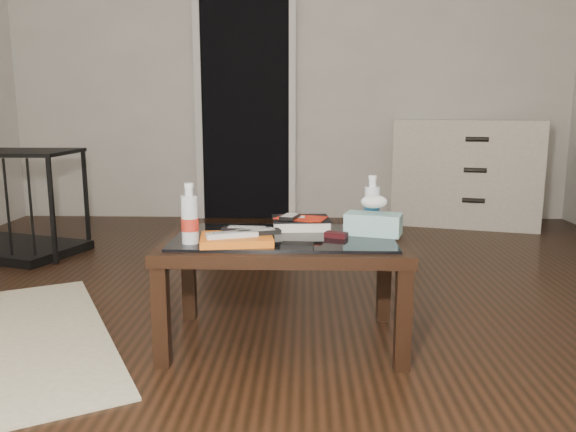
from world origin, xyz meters
The scene contains 17 objects.
ground centered at (0.00, 0.00, 0.00)m, with size 5.00×5.00×0.00m, color black.
doorway centered at (-0.40, 2.47, 1.02)m, with size 0.90×0.08×2.07m.
coffee_table centered at (0.05, -0.35, 0.40)m, with size 1.00×0.60×0.46m.
dresser centered at (1.52, 2.23, 0.45)m, with size 1.29×0.81×0.90m.
pet_crate centered at (-1.90, 1.11, 0.23)m, with size 1.04×0.85×0.71m.
magazines centered at (-0.13, -0.49, 0.48)m, with size 0.28×0.21×0.03m, color #D05D13.
remote_silver centered at (-0.15, -0.52, 0.50)m, with size 0.20×0.05×0.02m, color #B4B5B9.
remote_black_front centered at (-0.06, -0.47, 0.50)m, with size 0.20×0.05×0.02m, color black.
remote_black_back centered at (-0.10, -0.42, 0.50)m, with size 0.20×0.05×0.02m, color black.
textbook centered at (0.12, -0.20, 0.48)m, with size 0.25×0.20×0.05m, color black.
dvd_mailers centered at (0.11, -0.20, 0.51)m, with size 0.19×0.14×0.01m, color red.
ipod centered at (0.07, -0.24, 0.52)m, with size 0.06×0.10×0.02m, color black.
flip_phone centered at (0.26, -0.38, 0.47)m, with size 0.09×0.05×0.02m, color black.
wallet centered at (0.11, -0.57, 0.47)m, with size 0.12×0.07×0.02m, color black.
water_bottle_left centered at (-0.31, -0.50, 0.58)m, with size 0.07×0.07×0.24m, color silver.
water_bottle_right centered at (0.43, -0.21, 0.58)m, with size 0.07×0.07×0.24m, color white.
tissue_box centered at (0.42, -0.32, 0.51)m, with size 0.23×0.12×0.09m, color teal.
Camera 1 is at (0.14, -2.63, 0.97)m, focal length 35.00 mm.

